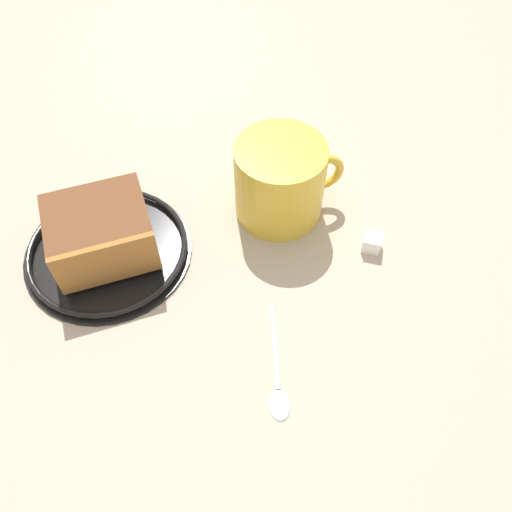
{
  "coord_description": "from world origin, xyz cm",
  "views": [
    {
      "loc": [
        0.32,
        -33.44,
        46.16
      ],
      "look_at": [
        7.06,
        -2.97,
        3.0
      ],
      "focal_mm": 36.72,
      "sensor_mm": 36.0,
      "label": 1
    }
  ],
  "objects_px": {
    "small_plate": "(105,250)",
    "teaspoon": "(275,385)",
    "tea_mug": "(278,181)",
    "cake_slice": "(98,234)",
    "sugar_cube": "(369,243)"
  },
  "relations": [
    {
      "from": "tea_mug",
      "to": "teaspoon",
      "type": "bearing_deg",
      "value": -104.2
    },
    {
      "from": "small_plate",
      "to": "tea_mug",
      "type": "distance_m",
      "value": 0.2
    },
    {
      "from": "cake_slice",
      "to": "small_plate",
      "type": "bearing_deg",
      "value": 96.31
    },
    {
      "from": "small_plate",
      "to": "cake_slice",
      "type": "xyz_separation_m",
      "value": [
        0.0,
        -0.0,
        0.03
      ]
    },
    {
      "from": "tea_mug",
      "to": "teaspoon",
      "type": "distance_m",
      "value": 0.22
    },
    {
      "from": "small_plate",
      "to": "tea_mug",
      "type": "xyz_separation_m",
      "value": [
        0.2,
        0.02,
        0.04
      ]
    },
    {
      "from": "teaspoon",
      "to": "small_plate",
      "type": "bearing_deg",
      "value": 127.51
    },
    {
      "from": "small_plate",
      "to": "teaspoon",
      "type": "relative_size",
      "value": 1.53
    },
    {
      "from": "cake_slice",
      "to": "sugar_cube",
      "type": "relative_size",
      "value": 5.74
    },
    {
      "from": "teaspoon",
      "to": "sugar_cube",
      "type": "relative_size",
      "value": 6.11
    },
    {
      "from": "cake_slice",
      "to": "sugar_cube",
      "type": "distance_m",
      "value": 0.29
    },
    {
      "from": "small_plate",
      "to": "cake_slice",
      "type": "distance_m",
      "value": 0.03
    },
    {
      "from": "cake_slice",
      "to": "teaspoon",
      "type": "distance_m",
      "value": 0.24
    },
    {
      "from": "tea_mug",
      "to": "small_plate",
      "type": "bearing_deg",
      "value": -173.46
    },
    {
      "from": "teaspoon",
      "to": "sugar_cube",
      "type": "height_order",
      "value": "sugar_cube"
    }
  ]
}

